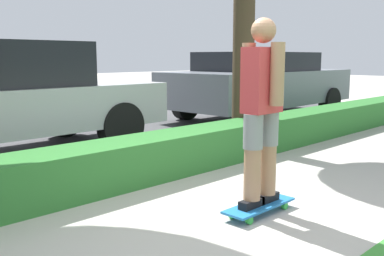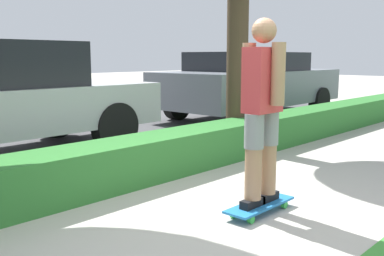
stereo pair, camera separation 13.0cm
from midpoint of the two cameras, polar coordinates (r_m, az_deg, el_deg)
name	(u,v)px [view 1 (the left image)]	position (r m, az deg, el deg)	size (l,w,h in m)	color
ground_plane	(231,226)	(3.74, 5.97, -12.25)	(60.00, 60.00, 0.00)	#ADA89E
street_asphalt	(10,150)	(7.06, -21.63, -2.65)	(18.34, 5.00, 0.01)	#474749
hedge_row	(114,165)	(4.79, -9.10, -4.61)	(18.34, 0.60, 0.47)	#2D702D
skateboard	(259,206)	(4.02, 9.47, -9.76)	(0.76, 0.24, 0.09)	#1E6BAD
skater_person	(262,108)	(3.83, 9.80, 2.54)	(0.48, 0.41, 1.59)	black
parked_car_rear	(260,83)	(10.24, 9.02, 5.69)	(4.82, 2.09, 1.46)	slate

